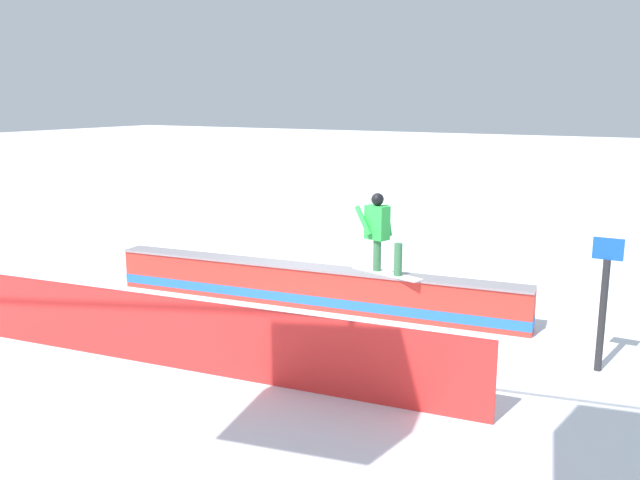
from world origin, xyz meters
The scene contains 5 objects.
ground_plane centered at (0.00, 0.00, 0.00)m, with size 120.00×120.00×0.00m, color white.
grind_box centered at (0.00, 0.00, 0.35)m, with size 7.94×1.37×0.77m.
snowboarder centered at (-1.29, -0.22, 1.52)m, with size 1.43×0.66×1.39m.
safety_fence centered at (0.00, 3.42, 0.52)m, with size 8.49×0.06×1.03m, color red.
trail_marker centered at (-5.06, 0.61, 1.02)m, with size 0.40×0.10×1.91m.
Camera 1 is at (-6.04, 10.42, 3.79)m, focal length 38.23 mm.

